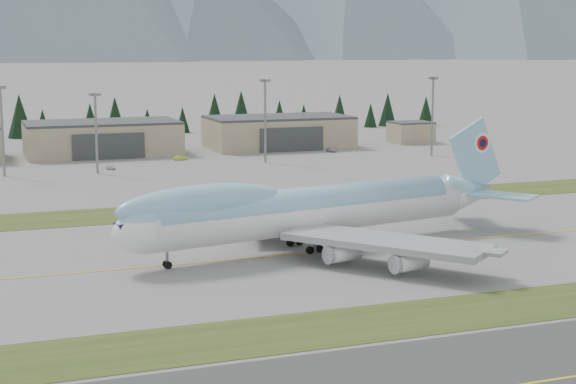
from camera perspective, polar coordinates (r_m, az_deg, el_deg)
name	(u,v)px	position (r m, az deg, el deg)	size (l,w,h in m)	color
ground	(322,252)	(149.98, 2.24, -3.91)	(7000.00, 7000.00, 0.00)	slate
grass_strip_near	(433,316)	(116.96, 9.38, -7.90)	(400.00, 14.00, 0.08)	#354719
grass_strip_far	(244,207)	(191.49, -2.86, -0.98)	(400.00, 18.00, 0.08)	#354719
asphalt_taxiway	(547,381)	(97.98, 16.41, -11.64)	(400.00, 32.00, 0.04)	#3C3C3C
taxiway_line_main	(322,252)	(149.98, 2.24, -3.91)	(400.00, 0.40, 0.02)	yellow
taxiway_line_near	(547,381)	(97.98, 16.41, -11.64)	(400.00, 0.40, 0.02)	yellow
boeing_747_freighter	(309,209)	(150.85, 1.35, -1.12)	(80.49, 68.01, 21.10)	white
hangar_center	(102,138)	(289.22, -11.91, 3.44)	(48.00, 26.60, 10.80)	gray
hangar_right	(279,132)	(303.49, -0.61, 3.91)	(48.00, 26.60, 10.80)	gray
control_shed	(411,132)	(321.98, 7.94, 3.86)	(14.00, 12.00, 7.60)	gray
floodlight_masts	(133,111)	(250.56, -9.96, 5.20)	(187.84, 8.70, 24.95)	slate
service_vehicle_a	(111,170)	(254.22, -11.39, 1.43)	(1.36, 3.36, 1.15)	silver
service_vehicle_b	(180,160)	(272.08, -6.97, 2.06)	(1.43, 4.07, 1.34)	#ADC531
service_vehicle_c	(331,152)	(291.17, 2.83, 2.60)	(1.70, 4.19, 1.22)	#A2A1A6
conifer_belt	(106,117)	(351.56, -11.68, 4.76)	(277.60, 15.79, 16.78)	black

